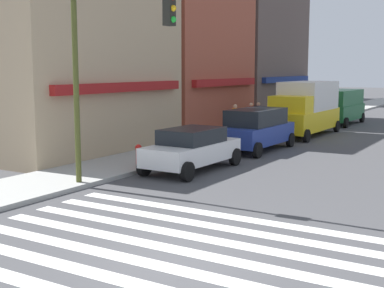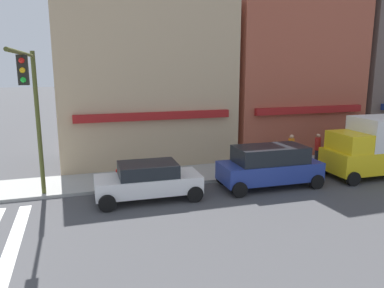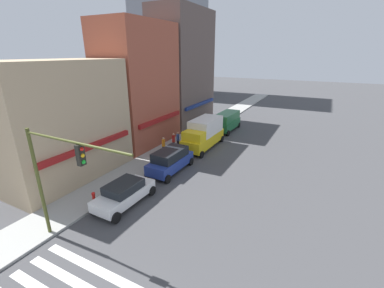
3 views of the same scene
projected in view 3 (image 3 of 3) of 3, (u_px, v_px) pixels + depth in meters
storefront_row at (148, 84)px, 28.31m from camera, size 28.73×5.30×14.99m
traffic_signal at (56, 169)px, 12.24m from camera, size 0.32×6.55×6.17m
sedan_white at (124, 193)px, 16.95m from camera, size 4.44×2.02×1.59m
suv_blue at (170, 160)px, 21.69m from camera, size 4.73×2.12×1.94m
box_truck_yellow at (204, 133)px, 27.05m from camera, size 6.22×2.42×3.04m
van_green at (227, 121)px, 33.07m from camera, size 5.05×2.22×2.34m
pedestrian_orange_vest at (164, 145)px, 24.94m from camera, size 0.32×0.32×1.77m
pedestrian_blue_shirt at (178, 140)px, 26.53m from camera, size 0.32×0.32×1.77m
pedestrian_red_jacket at (174, 141)px, 26.15m from camera, size 0.32×0.32×1.77m
fire_hydrant at (94, 197)px, 16.88m from camera, size 0.24×0.24×0.84m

